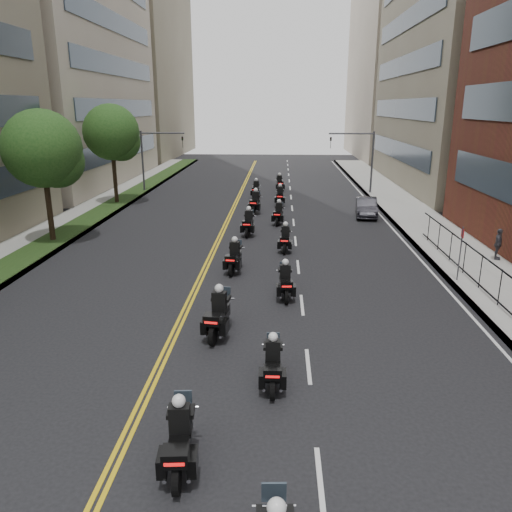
{
  "coord_description": "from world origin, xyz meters",
  "views": [
    {
      "loc": [
        2.25,
        -3.98,
        7.81
      ],
      "look_at": [
        1.28,
        15.76,
        1.83
      ],
      "focal_mm": 35.0,
      "sensor_mm": 36.0,
      "label": 1
    }
  ],
  "objects_px": {
    "motorcycle_8": "(249,224)",
    "motorcycle_5": "(285,283)",
    "motorcycle_2": "(180,441)",
    "motorcycle_12": "(256,190)",
    "motorcycle_11": "(280,197)",
    "motorcycle_10": "(255,203)",
    "motorcycle_9": "(279,214)",
    "motorcycle_7": "(285,240)",
    "pedestrian_c": "(498,244)",
    "motorcycle_3": "(273,366)",
    "motorcycle_13": "(280,184)",
    "motorcycle_6": "(234,258)",
    "motorcycle_4": "(219,316)",
    "parked_sedan": "(366,207)"
  },
  "relations": [
    {
      "from": "motorcycle_8",
      "to": "motorcycle_5",
      "type": "bearing_deg",
      "value": -74.76
    },
    {
      "from": "motorcycle_2",
      "to": "motorcycle_12",
      "type": "relative_size",
      "value": 1.04
    },
    {
      "from": "motorcycle_5",
      "to": "motorcycle_11",
      "type": "relative_size",
      "value": 0.95
    },
    {
      "from": "motorcycle_10",
      "to": "motorcycle_2",
      "type": "bearing_deg",
      "value": -83.92
    },
    {
      "from": "motorcycle_9",
      "to": "motorcycle_12",
      "type": "distance_m",
      "value": 10.3
    },
    {
      "from": "motorcycle_7",
      "to": "pedestrian_c",
      "type": "distance_m",
      "value": 11.05
    },
    {
      "from": "motorcycle_3",
      "to": "motorcycle_8",
      "type": "height_order",
      "value": "motorcycle_8"
    },
    {
      "from": "motorcycle_7",
      "to": "motorcycle_13",
      "type": "height_order",
      "value": "motorcycle_13"
    },
    {
      "from": "motorcycle_6",
      "to": "pedestrian_c",
      "type": "xyz_separation_m",
      "value": [
        13.44,
        2.22,
        0.28
      ]
    },
    {
      "from": "motorcycle_2",
      "to": "motorcycle_10",
      "type": "xyz_separation_m",
      "value": [
        0.28,
        27.81,
        0.04
      ]
    },
    {
      "from": "motorcycle_6",
      "to": "motorcycle_10",
      "type": "distance_m",
      "value": 13.99
    },
    {
      "from": "motorcycle_6",
      "to": "motorcycle_8",
      "type": "bearing_deg",
      "value": 94.57
    },
    {
      "from": "motorcycle_10",
      "to": "motorcycle_13",
      "type": "xyz_separation_m",
      "value": [
        1.78,
        10.13,
        -0.06
      ]
    },
    {
      "from": "motorcycle_2",
      "to": "motorcycle_11",
      "type": "relative_size",
      "value": 1.01
    },
    {
      "from": "motorcycle_2",
      "to": "motorcycle_12",
      "type": "xyz_separation_m",
      "value": [
        -0.0,
        34.29,
        -0.02
      ]
    },
    {
      "from": "motorcycle_9",
      "to": "motorcycle_10",
      "type": "bearing_deg",
      "value": 123.15
    },
    {
      "from": "motorcycle_4",
      "to": "motorcycle_8",
      "type": "distance_m",
      "value": 14.27
    },
    {
      "from": "motorcycle_12",
      "to": "motorcycle_7",
      "type": "bearing_deg",
      "value": -78.16
    },
    {
      "from": "motorcycle_5",
      "to": "pedestrian_c",
      "type": "relative_size",
      "value": 1.39
    },
    {
      "from": "motorcycle_3",
      "to": "motorcycle_6",
      "type": "distance_m",
      "value": 10.49
    },
    {
      "from": "motorcycle_12",
      "to": "motorcycle_13",
      "type": "xyz_separation_m",
      "value": [
        2.06,
        3.65,
        0.01
      ]
    },
    {
      "from": "motorcycle_11",
      "to": "motorcycle_5",
      "type": "bearing_deg",
      "value": -87.92
    },
    {
      "from": "motorcycle_5",
      "to": "motorcycle_9",
      "type": "height_order",
      "value": "motorcycle_9"
    },
    {
      "from": "motorcycle_4",
      "to": "motorcycle_12",
      "type": "height_order",
      "value": "motorcycle_4"
    },
    {
      "from": "motorcycle_10",
      "to": "parked_sedan",
      "type": "bearing_deg",
      "value": 1.21
    },
    {
      "from": "motorcycle_8",
      "to": "pedestrian_c",
      "type": "xyz_separation_m",
      "value": [
        13.21,
        -5.0,
        0.25
      ]
    },
    {
      "from": "motorcycle_7",
      "to": "motorcycle_8",
      "type": "bearing_deg",
      "value": 126.63
    },
    {
      "from": "parked_sedan",
      "to": "pedestrian_c",
      "type": "distance_m",
      "value": 12.05
    },
    {
      "from": "motorcycle_6",
      "to": "motorcycle_4",
      "type": "bearing_deg",
      "value": -82.85
    },
    {
      "from": "motorcycle_6",
      "to": "motorcycle_7",
      "type": "height_order",
      "value": "motorcycle_6"
    },
    {
      "from": "motorcycle_8",
      "to": "motorcycle_11",
      "type": "relative_size",
      "value": 1.03
    },
    {
      "from": "motorcycle_8",
      "to": "motorcycle_10",
      "type": "height_order",
      "value": "motorcycle_10"
    },
    {
      "from": "motorcycle_10",
      "to": "motorcycle_13",
      "type": "height_order",
      "value": "motorcycle_10"
    },
    {
      "from": "motorcycle_11",
      "to": "motorcycle_9",
      "type": "bearing_deg",
      "value": -89.3
    },
    {
      "from": "pedestrian_c",
      "to": "motorcycle_10",
      "type": "bearing_deg",
      "value": 70.61
    },
    {
      "from": "motorcycle_2",
      "to": "motorcycle_12",
      "type": "bearing_deg",
      "value": 85.09
    },
    {
      "from": "motorcycle_11",
      "to": "motorcycle_4",
      "type": "bearing_deg",
      "value": -93.64
    },
    {
      "from": "motorcycle_11",
      "to": "motorcycle_12",
      "type": "xyz_separation_m",
      "value": [
        -2.12,
        3.32,
        -0.02
      ]
    },
    {
      "from": "motorcycle_2",
      "to": "motorcycle_8",
      "type": "xyz_separation_m",
      "value": [
        0.19,
        21.05,
        0.02
      ]
    },
    {
      "from": "pedestrian_c",
      "to": "motorcycle_13",
      "type": "bearing_deg",
      "value": 49.86
    },
    {
      "from": "motorcycle_4",
      "to": "motorcycle_6",
      "type": "bearing_deg",
      "value": 97.88
    },
    {
      "from": "motorcycle_2",
      "to": "motorcycle_3",
      "type": "bearing_deg",
      "value": 55.63
    },
    {
      "from": "motorcycle_6",
      "to": "motorcycle_13",
      "type": "xyz_separation_m",
      "value": [
        2.11,
        24.12,
        -0.01
      ]
    },
    {
      "from": "motorcycle_7",
      "to": "motorcycle_4",
      "type": "bearing_deg",
      "value": -99.07
    },
    {
      "from": "motorcycle_4",
      "to": "motorcycle_9",
      "type": "bearing_deg",
      "value": 90.58
    },
    {
      "from": "parked_sedan",
      "to": "pedestrian_c",
      "type": "xyz_separation_m",
      "value": [
        4.94,
        -10.98,
        0.29
      ]
    },
    {
      "from": "motorcycle_13",
      "to": "motorcycle_8",
      "type": "bearing_deg",
      "value": -102.88
    },
    {
      "from": "parked_sedan",
      "to": "motorcycle_11",
      "type": "bearing_deg",
      "value": 154.4
    },
    {
      "from": "motorcycle_5",
      "to": "parked_sedan",
      "type": "xyz_separation_m",
      "value": [
        6.05,
        16.52,
        0.02
      ]
    },
    {
      "from": "motorcycle_7",
      "to": "pedestrian_c",
      "type": "bearing_deg",
      "value": -4.36
    }
  ]
}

